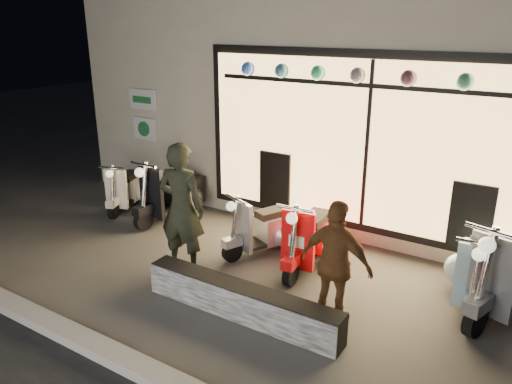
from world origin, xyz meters
TOP-DOWN VIEW (x-y plane):
  - ground at (0.00, 0.00)m, footprint 40.00×40.00m
  - kerb at (0.00, -2.00)m, footprint 40.00×0.25m
  - shop_building at (0.00, 4.98)m, footprint 10.20×6.23m
  - graffiti_barrier at (0.36, -0.65)m, footprint 2.50×0.28m
  - scooter_silver at (-0.27, 1.04)m, footprint 0.73×1.24m
  - scooter_red at (0.44, 1.02)m, footprint 0.51×1.41m
  - scooter_black at (-2.36, 1.35)m, footprint 0.50×1.48m
  - scooter_cream at (-3.41, 1.25)m, footprint 0.68×1.21m
  - scooter_blue at (2.54, 1.21)m, footprint 0.53×1.39m
  - man at (-0.96, -0.10)m, footprint 0.72×0.55m
  - woman at (1.30, -0.18)m, footprint 0.88×0.41m

SIDE VIEW (x-z plane):
  - ground at x=0.00m, z-range 0.00..0.00m
  - kerb at x=0.00m, z-range 0.00..0.12m
  - graffiti_barrier at x=0.36m, z-range 0.00..0.40m
  - scooter_cream at x=-3.41m, z-range -0.09..0.79m
  - scooter_silver at x=-0.27m, z-range -0.09..0.82m
  - scooter_blue at x=2.54m, z-range -0.10..0.89m
  - scooter_red at x=0.44m, z-range -0.10..0.91m
  - scooter_black at x=-2.36m, z-range -0.10..0.96m
  - woman at x=1.30m, z-range 0.00..1.46m
  - man at x=-0.96m, z-range 0.00..1.79m
  - shop_building at x=0.00m, z-range 0.00..4.20m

